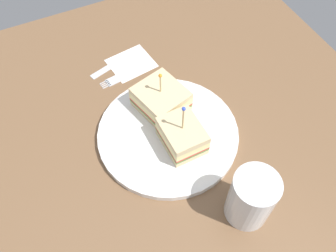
# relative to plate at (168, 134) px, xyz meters

# --- Properties ---
(ground_plane) EXTENTS (0.91, 0.91, 0.02)m
(ground_plane) POSITION_rel_plate_xyz_m (0.00, 0.00, -0.02)
(ground_plane) COLOR brown
(plate) EXTENTS (0.27, 0.27, 0.01)m
(plate) POSITION_rel_plate_xyz_m (0.00, 0.00, 0.00)
(plate) COLOR white
(plate) RESTS_ON ground_plane
(sandwich_half_front) EXTENTS (0.11, 0.11, 0.10)m
(sandwich_half_front) POSITION_rel_plate_xyz_m (-0.01, -0.06, 0.03)
(sandwich_half_front) COLOR beige
(sandwich_half_front) RESTS_ON plate
(sandwich_half_back) EXTENTS (0.07, 0.09, 0.11)m
(sandwich_half_back) POSITION_rel_plate_xyz_m (-0.01, 0.03, 0.03)
(sandwich_half_back) COLOR beige
(sandwich_half_back) RESTS_ON plate
(drink_glass) EXTENTS (0.07, 0.07, 0.11)m
(drink_glass) POSITION_rel_plate_xyz_m (-0.05, 0.20, 0.04)
(drink_glass) COLOR #B74C33
(drink_glass) RESTS_ON ground_plane
(napkin) EXTENTS (0.11, 0.10, 0.00)m
(napkin) POSITION_rel_plate_xyz_m (-0.01, -0.21, -0.01)
(napkin) COLOR white
(napkin) RESTS_ON ground_plane
(fork) EXTENTS (0.13, 0.03, 0.00)m
(fork) POSITION_rel_plate_xyz_m (0.03, -0.18, -0.00)
(fork) COLOR silver
(fork) RESTS_ON ground_plane
(knife) EXTENTS (0.13, 0.05, 0.00)m
(knife) POSITION_rel_plate_xyz_m (0.03, -0.23, -0.00)
(knife) COLOR silver
(knife) RESTS_ON ground_plane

